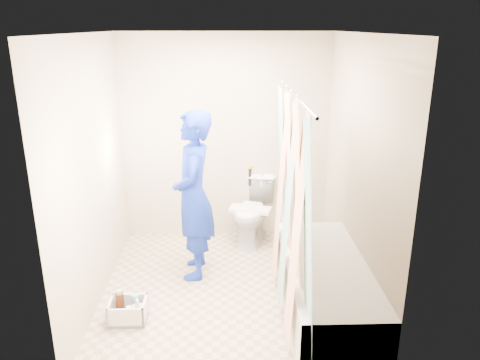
{
  "coord_description": "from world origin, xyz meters",
  "views": [
    {
      "loc": [
        -0.01,
        -4.02,
        2.46
      ],
      "look_at": [
        0.13,
        0.23,
        1.05
      ],
      "focal_mm": 35.0,
      "sensor_mm": 36.0,
      "label": 1
    }
  ],
  "objects_px": {
    "toilet": "(252,211)",
    "cleaning_caddy": "(129,311)",
    "plumber": "(194,196)",
    "bathtub": "(324,286)"
  },
  "relations": [
    {
      "from": "bathtub",
      "to": "plumber",
      "type": "xyz_separation_m",
      "value": [
        -1.18,
        0.76,
        0.59
      ]
    },
    {
      "from": "toilet",
      "to": "bathtub",
      "type": "bearing_deg",
      "value": -53.65
    },
    {
      "from": "bathtub",
      "to": "plumber",
      "type": "bearing_deg",
      "value": 147.2
    },
    {
      "from": "plumber",
      "to": "cleaning_caddy",
      "type": "xyz_separation_m",
      "value": [
        -0.53,
        -0.83,
        -0.76
      ]
    },
    {
      "from": "plumber",
      "to": "bathtub",
      "type": "bearing_deg",
      "value": 55.72
    },
    {
      "from": "toilet",
      "to": "plumber",
      "type": "distance_m",
      "value": 1.08
    },
    {
      "from": "bathtub",
      "to": "toilet",
      "type": "xyz_separation_m",
      "value": [
        -0.55,
        1.51,
        0.12
      ]
    },
    {
      "from": "toilet",
      "to": "cleaning_caddy",
      "type": "height_order",
      "value": "toilet"
    },
    {
      "from": "cleaning_caddy",
      "to": "toilet",
      "type": "bearing_deg",
      "value": 52.97
    },
    {
      "from": "toilet",
      "to": "plumber",
      "type": "height_order",
      "value": "plumber"
    }
  ]
}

